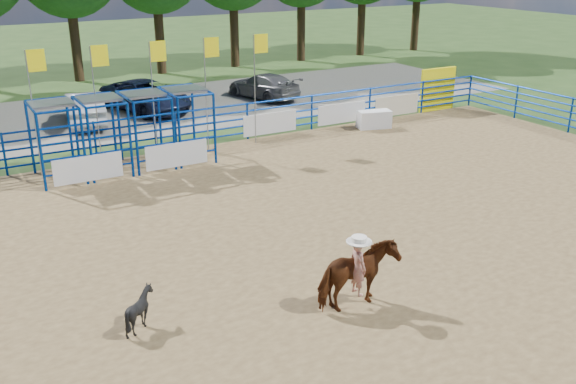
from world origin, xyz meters
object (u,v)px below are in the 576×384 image
object	(u,v)px
car_c	(146,96)
car_d	(263,86)
calf	(140,310)
car_b	(85,108)
horse_and_rider	(358,272)
announcer_table	(374,119)

from	to	relation	value
car_c	car_d	xyz separation A→B (m)	(6.11, -0.23, -0.08)
calf	car_d	world-z (taller)	car_d
car_b	car_c	distance (m)	3.26
calf	car_c	xyz separation A→B (m)	(5.99, 18.07, 0.27)
horse_and_rider	calf	distance (m)	4.48
horse_and_rider	car_c	distance (m)	19.61
calf	car_b	bearing A→B (deg)	-7.57
announcer_table	car_c	distance (m)	10.82
announcer_table	horse_and_rider	bearing A→B (deg)	-128.21
horse_and_rider	car_b	distance (m)	18.50
calf	car_d	bearing A→B (deg)	-31.99
car_d	car_c	bearing A→B (deg)	-16.49
car_c	horse_and_rider	bearing A→B (deg)	-111.66
announcer_table	car_c	world-z (taller)	car_c
horse_and_rider	car_d	world-z (taller)	horse_and_rider
announcer_table	car_c	xyz separation A→B (m)	(-7.41, 7.87, 0.32)
car_b	calf	bearing A→B (deg)	88.74
calf	car_b	size ratio (longest dim) A/B	0.20
horse_and_rider	calf	size ratio (longest dim) A/B	2.68
announcer_table	car_d	world-z (taller)	car_d
car_d	calf	bearing A→B (deg)	41.49
announcer_table	car_b	world-z (taller)	car_b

